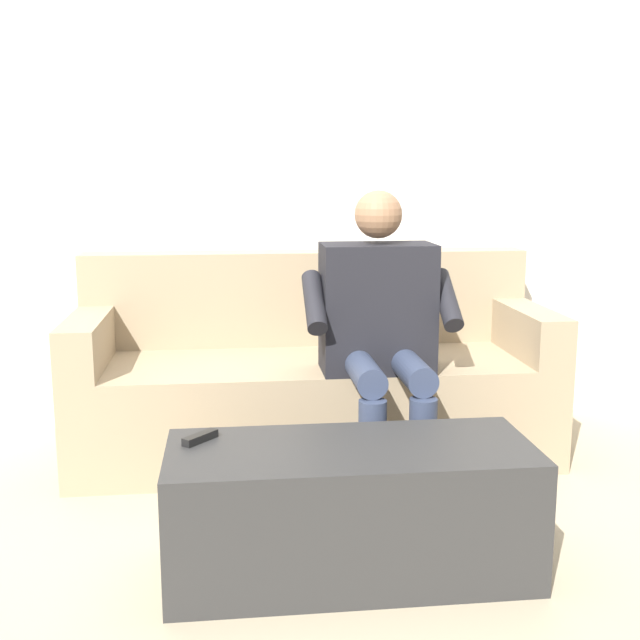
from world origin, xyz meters
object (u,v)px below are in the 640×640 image
Objects in this scene: couch at (312,381)px; person_solo_seated at (380,322)px; coffee_table at (350,510)px; remote_black at (200,438)px.

person_solo_seated is (-0.22, 0.37, 0.33)m from couch.
couch reaches higher than coffee_table.
couch reaches higher than remote_black.
coffee_table is 0.51m from remote_black.
coffee_table is 0.87m from person_solo_seated.
person_solo_seated reaches higher than remote_black.
couch is 15.74× the size of remote_black.
person_solo_seated is 8.92× the size of remote_black.
coffee_table is at bearing 72.62° from person_solo_seated.
couch is at bearing -90.00° from coffee_table.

